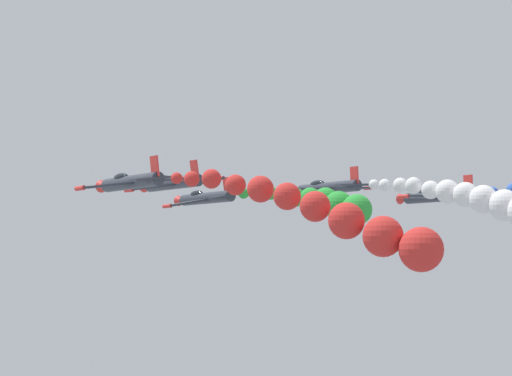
{
  "coord_description": "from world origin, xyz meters",
  "views": [
    {
      "loc": [
        -55.98,
        -87.81,
        108.75
      ],
      "look_at": [
        0.0,
        0.0,
        115.71
      ],
      "focal_mm": 80.51,
      "sensor_mm": 36.0,
      "label": 1
    }
  ],
  "objects_px": {
    "airplane_right_inner": "(328,188)",
    "airplane_right_outer": "(437,196)",
    "airplane_left_inner": "(172,183)",
    "airplane_lead": "(206,198)",
    "airplane_left_outer": "(131,182)"
  },
  "relations": [
    {
      "from": "airplane_left_inner",
      "to": "airplane_left_outer",
      "type": "xyz_separation_m",
      "value": [
        -8.47,
        -8.83,
        -0.77
      ]
    },
    {
      "from": "airplane_right_inner",
      "to": "airplane_left_outer",
      "type": "height_order",
      "value": "airplane_right_inner"
    },
    {
      "from": "airplane_lead",
      "to": "airplane_left_outer",
      "type": "height_order",
      "value": "airplane_left_outer"
    },
    {
      "from": "airplane_lead",
      "to": "airplane_right_inner",
      "type": "distance_m",
      "value": 11.83
    },
    {
      "from": "airplane_left_inner",
      "to": "airplane_right_outer",
      "type": "height_order",
      "value": "airplane_left_inner"
    },
    {
      "from": "airplane_right_outer",
      "to": "airplane_left_inner",
      "type": "bearing_deg",
      "value": 163.16
    },
    {
      "from": "airplane_right_outer",
      "to": "airplane_right_inner",
      "type": "bearing_deg",
      "value": 144.84
    },
    {
      "from": "airplane_left_outer",
      "to": "airplane_right_outer",
      "type": "bearing_deg",
      "value": 2.38
    },
    {
      "from": "airplane_left_inner",
      "to": "airplane_left_outer",
      "type": "relative_size",
      "value": 1.0
    },
    {
      "from": "airplane_lead",
      "to": "airplane_left_inner",
      "type": "height_order",
      "value": "airplane_left_inner"
    },
    {
      "from": "airplane_lead",
      "to": "airplane_left_inner",
      "type": "xyz_separation_m",
      "value": [
        -6.89,
        -5.93,
        0.83
      ]
    },
    {
      "from": "airplane_left_inner",
      "to": "airplane_right_inner",
      "type": "bearing_deg",
      "value": -5.12
    },
    {
      "from": "airplane_right_inner",
      "to": "airplane_right_outer",
      "type": "xyz_separation_m",
      "value": [
        8.53,
        -6.01,
        -0.82
      ]
    },
    {
      "from": "airplane_left_inner",
      "to": "airplane_right_outer",
      "type": "relative_size",
      "value": 1.0
    },
    {
      "from": "airplane_lead",
      "to": "airplane_right_outer",
      "type": "height_order",
      "value": "airplane_right_outer"
    }
  ]
}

